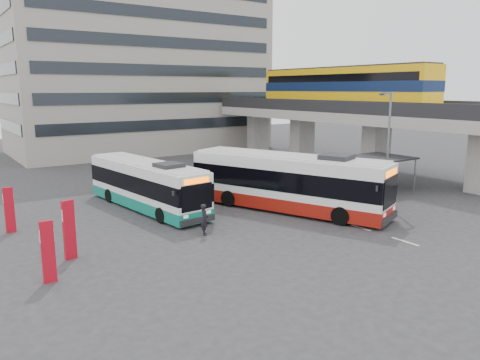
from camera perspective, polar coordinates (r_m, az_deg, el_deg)
ground at (r=27.41m, az=6.12°, el=-5.11°), size 120.00×120.00×0.00m
viaduct at (r=47.05m, az=12.36°, el=9.15°), size 8.00×32.00×9.68m
bike_shelter at (r=34.93m, az=13.56°, el=0.92°), size 10.00×4.00×2.54m
office_block at (r=60.75m, az=-12.33°, el=15.45°), size 30.00×15.00×25.00m
road_markings at (r=27.07m, az=14.34°, el=-5.59°), size 0.15×7.60×0.01m
bus_main at (r=29.62m, az=5.81°, el=-0.34°), size 7.40×13.03×3.82m
bus_teal at (r=30.57m, az=-11.34°, el=-0.62°), size 3.65×11.32×3.29m
pedestrian at (r=24.77m, az=-4.36°, el=-4.82°), size 0.61×0.72×1.68m
lamp_post at (r=31.82m, az=17.53°, el=4.47°), size 1.30×0.31×7.42m
sign_totem_south at (r=20.14m, az=-22.36°, el=-8.00°), size 0.55×0.16×2.55m
sign_totem_mid at (r=22.48m, az=-20.11°, el=-5.63°), size 0.58×0.32×2.74m
sign_totem_north at (r=27.87m, az=-26.30°, el=-3.22°), size 0.54×0.16×2.48m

